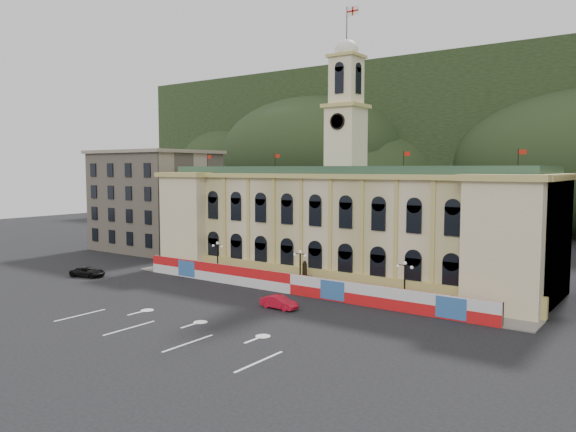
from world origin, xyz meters
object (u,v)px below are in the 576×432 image
Objects in this scene: red_sedan at (279,302)px; black_suv at (88,272)px; lamp_center at (300,267)px; statue at (305,280)px.

red_sedan is 32.79m from black_suv.
lamp_center is at bearing 21.44° from red_sedan.
statue is 2.14m from lamp_center.
statue is 0.68× the size of black_suv.
red_sedan is at bearing -105.35° from black_suv.
statue is at bearing 90.00° from lamp_center.
lamp_center reaches higher than black_suv.
red_sedan is 0.80× the size of black_suv.
red_sedan is at bearing -71.80° from statue.
lamp_center is at bearing -89.17° from black_suv.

